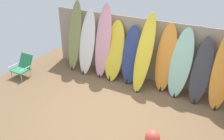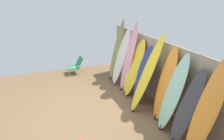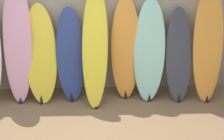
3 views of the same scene
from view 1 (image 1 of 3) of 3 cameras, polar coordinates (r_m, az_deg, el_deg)
ground at (r=6.08m, az=-0.37°, el=-9.53°), size 7.68×7.68×0.00m
fence_back at (r=7.24m, az=7.42°, el=4.63°), size 6.08×0.11×1.80m
surfboard_olive_0 at (r=7.90m, az=-8.54°, el=7.55°), size 0.46×0.59×2.12m
surfboard_white_1 at (r=7.63m, az=-5.68°, el=6.20°), size 0.57×0.74×1.90m
surfboard_pink_2 at (r=7.33m, az=-2.05°, el=6.54°), size 0.50×0.59×2.16m
surfboard_yellow_3 at (r=7.24m, az=0.55°, el=4.29°), size 0.65×0.74×1.70m
surfboard_navy_4 at (r=7.04m, az=4.36°, el=3.31°), size 0.56×0.59×1.64m
surfboard_yellow_5 at (r=6.70m, az=7.38°, el=3.83°), size 0.50×0.91×2.04m
surfboard_orange_6 at (r=6.75m, az=12.16°, el=2.53°), size 0.53×0.48×1.83m
surfboard_seafoam_7 at (r=6.60m, az=15.42°, el=1.41°), size 0.63×0.66×1.78m
surfboard_charcoal_8 at (r=6.53m, az=19.68°, el=-0.38°), size 0.50×0.65×1.62m
surfboard_orange_9 at (r=6.39m, az=24.28°, el=0.30°), size 0.59×0.71×2.03m
beach_chair at (r=8.01m, az=-19.71°, el=0.92°), size 0.50×0.58×0.63m
beach_ball at (r=5.21m, az=9.25°, el=-15.00°), size 0.31×0.31×0.31m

